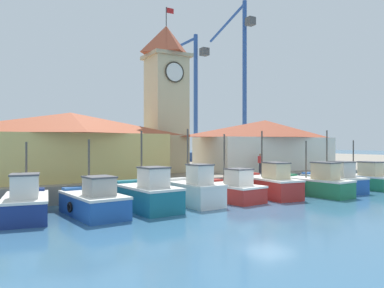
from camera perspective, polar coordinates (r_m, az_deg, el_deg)
name	(u,v)px	position (r m, az deg, el deg)	size (l,w,h in m)	color
ground_plane	(268,208)	(21.37, 11.49, -9.48)	(300.00, 300.00, 0.00)	#386689
quay_wharf	(115,169)	(44.64, -11.61, -3.74)	(120.00, 40.00, 1.10)	gray
fishing_boat_far_left	(26,204)	(19.34, -24.02, -8.31)	(2.60, 4.60, 3.62)	navy
fishing_boat_left_outer	(93,202)	(19.16, -14.78, -8.49)	(2.54, 4.75, 3.76)	#2356A8
fishing_boat_left_inner	(147,195)	(20.22, -6.89, -7.68)	(2.52, 4.68, 4.24)	#196B7F
fishing_boat_mid_left	(193,191)	(21.77, 0.17, -7.11)	(2.15, 4.30, 4.41)	silver
fishing_boat_center	(231,190)	(23.37, 5.93, -6.94)	(2.68, 4.58, 4.14)	#AD2823
fishing_boat_mid_right	(268,185)	(25.42, 11.53, -6.09)	(2.31, 5.30, 4.40)	#AD2823
fishing_boat_right_inner	(315,184)	(27.02, 18.23, -5.82)	(2.42, 5.36, 3.72)	#237A4C
fishing_boat_right_outer	(334,181)	(29.67, 20.79, -5.31)	(2.36, 4.93, 4.53)	#2356A8
fishing_boat_far_right	(361,179)	(32.51, 24.39, -4.91)	(2.09, 5.08, 3.79)	#237A4C
clock_tower	(166,94)	(32.24, -3.93, 7.55)	(3.42, 3.42, 14.09)	beige
warehouse_left	(71,145)	(27.05, -18.00, -0.15)	(12.65, 6.47, 4.57)	tan
warehouse_right	(265,144)	(35.91, 11.10, -0.03)	(13.06, 6.04, 4.62)	silver
port_crane_near	(195,112)	(50.87, 0.42, 4.86)	(4.74, 7.70, 17.18)	navy
port_crane_far	(243,96)	(49.91, 7.80, 7.22)	(2.00, 11.31, 21.04)	navy
dock_worker_near_tower	(260,163)	(30.89, 10.35, -2.88)	(0.34, 0.22, 1.62)	#33333D
dock_worker_along_quay	(157,166)	(26.29, -5.29, -3.40)	(0.34, 0.22, 1.62)	#33333D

